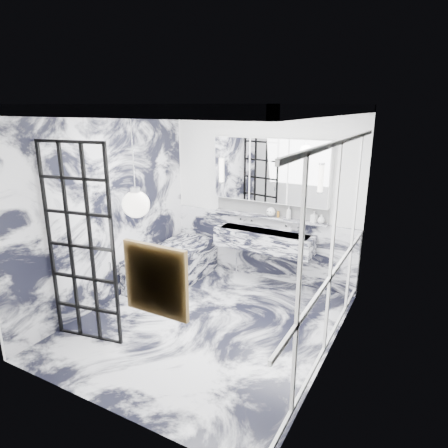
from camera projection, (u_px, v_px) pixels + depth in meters
The scene contains 25 objects.
floor at pixel (206, 323), 5.32m from camera, with size 3.60×3.60×0.00m, color silver.
ceiling at pixel (203, 104), 4.52m from camera, with size 3.60×3.60×0.00m, color white.
wall_back at pixel (262, 195), 6.43m from camera, with size 3.60×3.60×0.00m, color white.
wall_front at pixel (95, 275), 3.41m from camera, with size 3.60×3.60×0.00m, color white.
wall_left at pixel (108, 207), 5.65m from camera, with size 3.60×3.60×0.00m, color white.
wall_right at pixel (335, 243), 4.18m from camera, with size 3.60×3.60×0.00m, color white.
marble_clad_back at pixel (260, 247), 6.66m from camera, with size 3.18×0.05×1.05m, color silver.
marble_clad_left at pixel (109, 212), 5.66m from camera, with size 0.02×3.56×2.68m, color silver.
panel_molding at pixel (332, 252), 4.22m from camera, with size 0.03×3.40×2.30m, color white.
soap_bottle_a at pixel (289, 212), 6.19m from camera, with size 0.08×0.08×0.21m, color #8C5919.
soap_bottle_b at pixel (314, 217), 6.01m from camera, with size 0.08×0.08×0.18m, color #4C4C51.
soap_bottle_c at pixel (321, 219), 5.97m from camera, with size 0.11×0.11×0.14m, color silver.
face_pot at pixel (271, 212), 6.34m from camera, with size 0.15×0.15×0.15m, color white.
amber_bottle at pixel (278, 214), 6.29m from camera, with size 0.04×0.04×0.10m, color #8C5919.
flower_vase at pixel (151, 263), 5.74m from camera, with size 0.08×0.08×0.12m, color silver.
crittall_door at pixel (81, 246), 4.67m from camera, with size 0.88×0.04×2.41m, color black, non-canonical shape.
artwork at pixel (156, 280), 3.13m from camera, with size 0.49×0.05×0.49m, color orange.
pendant_light at pixel (136, 204), 3.93m from camera, with size 0.27×0.27×0.27m, color white.
trough_sink at pixel (264, 240), 6.35m from camera, with size 1.60×0.45×0.30m, color silver.
ledge at pixel (269, 217), 6.39m from camera, with size 1.90×0.14×0.04m, color silver.
subway_tile at pixel (270, 208), 6.40m from camera, with size 1.90×0.03×0.23m, color white.
mirror_cabinet at pixel (270, 170), 6.18m from camera, with size 1.90×0.16×1.00m, color white.
sconce_left at pixel (221, 170), 6.49m from camera, with size 0.07×0.07×0.40m, color white.
sconce_right at pixel (321, 178), 5.73m from camera, with size 0.07×0.07×0.40m, color white.
bathtub at pixel (173, 265), 6.53m from camera, with size 0.75×1.65×0.55m, color silver.
Camera 1 is at (2.48, -4.02, 2.79)m, focal length 32.00 mm.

